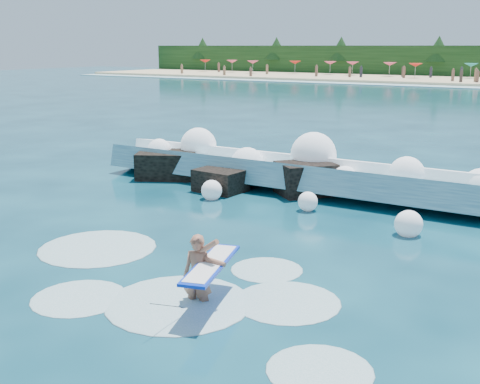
{
  "coord_description": "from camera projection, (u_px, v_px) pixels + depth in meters",
  "views": [
    {
      "loc": [
        9.61,
        -11.08,
        4.95
      ],
      "look_at": [
        1.5,
        2.0,
        1.2
      ],
      "focal_mm": 45.0,
      "sensor_mm": 36.0,
      "label": 1
    }
  ],
  "objects": [
    {
      "name": "surf_foam",
      "position": [
        164.0,
        282.0,
        12.93
      ],
      "size": [
        9.55,
        5.17,
        0.15
      ],
      "color": "silver",
      "rests_on": "ground"
    },
    {
      "name": "rock_cluster",
      "position": [
        224.0,
        175.0,
        21.79
      ],
      "size": [
        8.19,
        3.06,
        1.28
      ],
      "color": "black",
      "rests_on": "ground"
    },
    {
      "name": "wave_spray",
      "position": [
        318.0,
        165.0,
        20.69
      ],
      "size": [
        14.74,
        4.93,
        2.07
      ],
      "color": "white",
      "rests_on": "ground"
    },
    {
      "name": "breaking_wave",
      "position": [
        325.0,
        178.0,
        20.71
      ],
      "size": [
        17.2,
        2.72,
        1.48
      ],
      "color": "teal",
      "rests_on": "ground"
    },
    {
      "name": "ground",
      "position": [
        148.0,
        246.0,
        15.25
      ],
      "size": [
        200.0,
        200.0,
        0.0
      ],
      "primitive_type": "plane",
      "color": "#072C3C",
      "rests_on": "ground"
    },
    {
      "name": "surfer_with_board",
      "position": [
        201.0,
        274.0,
        11.72
      ],
      "size": [
        1.21,
        2.89,
        1.69
      ],
      "color": "#965D46",
      "rests_on": "ground"
    }
  ]
}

